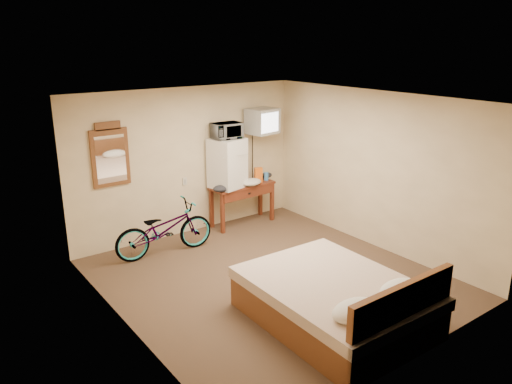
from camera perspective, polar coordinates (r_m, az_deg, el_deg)
room at (r=6.68m, az=1.86°, el=-0.29°), size 4.60×4.64×2.50m
desk at (r=8.94m, az=-1.45°, el=0.01°), size 1.20×0.48×0.75m
mini_fridge at (r=8.66m, az=-3.31°, el=3.32°), size 0.63×0.62×0.86m
microwave at (r=8.54m, az=-3.37°, el=7.00°), size 0.51×0.36×0.27m
snack_bag at (r=9.00m, az=0.28°, el=1.96°), size 0.15×0.12×0.27m
blue_cup at (r=9.15m, az=1.16°, el=1.81°), size 0.08×0.08×0.15m
cloth_cream at (r=8.83m, az=-0.61°, el=1.14°), size 0.40×0.31×0.12m
cloth_dark_a at (r=8.50m, az=-4.00°, el=0.41°), size 0.30×0.22×0.11m
cloth_dark_b at (r=9.33m, az=1.22°, el=1.94°), size 0.22×0.18×0.10m
crt_television at (r=8.92m, az=0.73°, el=8.11°), size 0.57×0.63×0.45m
wall_mirror at (r=7.90m, az=-16.33°, el=4.04°), size 0.59×0.04×0.99m
bicycle at (r=7.89m, az=-10.45°, el=-4.19°), size 1.62×0.68×0.83m
bed at (r=6.08m, az=9.36°, el=-12.25°), size 1.66×2.17×0.90m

